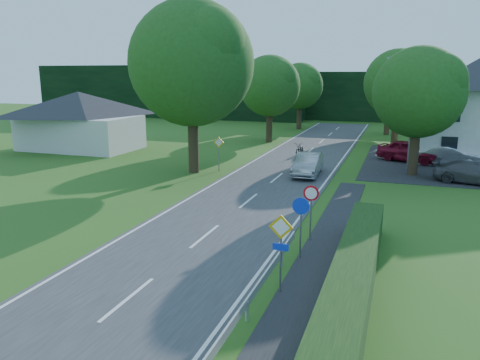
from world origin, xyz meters
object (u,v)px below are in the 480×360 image
at_px(parked_car_silver_a, 450,156).
at_px(moving_car, 308,164).
at_px(parked_car_grey, 473,173).
at_px(streetlight, 410,107).
at_px(motorcycle, 300,149).
at_px(parasol, 424,149).
at_px(parked_car_red, 410,151).

bearing_deg(parked_car_silver_a, moving_car, 128.82).
bearing_deg(parked_car_grey, parked_car_silver_a, 22.01).
distance_m(streetlight, motorcycle, 9.75).
bearing_deg(parked_car_silver_a, parasol, 46.01).
xyz_separation_m(streetlight, moving_car, (-6.30, -4.51, -3.68)).
xyz_separation_m(motorcycle, parasol, (9.80, 1.19, 0.37)).
relative_size(parked_car_red, parasol, 2.39).
distance_m(motorcycle, parked_car_grey, 13.99).
bearing_deg(parked_car_red, parasol, -19.52).
relative_size(parked_car_silver_a, parked_car_grey, 0.96).
distance_m(moving_car, parasol, 11.59).
height_order(parked_car_silver_a, parasol, parasol).
xyz_separation_m(moving_car, motorcycle, (-2.14, 7.49, -0.19)).
xyz_separation_m(motorcycle, parked_car_red, (8.68, 0.01, 0.28)).
bearing_deg(parked_car_grey, parasol, 32.08).
xyz_separation_m(moving_car, parked_car_red, (6.54, 7.51, 0.09)).
relative_size(motorcycle, parked_car_grey, 0.45).
bearing_deg(parasol, moving_car, -131.45).
distance_m(moving_car, motorcycle, 7.79).
bearing_deg(parked_car_red, parked_car_silver_a, -78.16).
relative_size(moving_car, motorcycle, 2.16).
relative_size(moving_car, parked_car_red, 0.93).
distance_m(moving_car, parked_car_red, 9.96).
height_order(parked_car_silver_a, parked_car_grey, parked_car_silver_a).
xyz_separation_m(motorcycle, parked_car_grey, (12.39, -6.49, 0.12)).
xyz_separation_m(motorcycle, parked_car_silver_a, (11.51, -0.60, 0.18)).
bearing_deg(motorcycle, streetlight, -16.82).
height_order(streetlight, moving_car, streetlight).
xyz_separation_m(streetlight, parked_car_red, (0.24, 3.00, -3.59)).
relative_size(parked_car_grey, parasol, 2.27).
distance_m(moving_car, parked_car_grey, 10.31).
distance_m(moving_car, parked_car_silver_a, 11.63).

